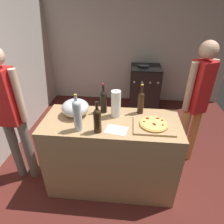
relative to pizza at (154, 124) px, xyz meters
name	(u,v)px	position (x,y,z in m)	size (l,w,h in m)	color
ground_plane	(125,139)	(-0.29, 0.95, -0.97)	(4.03, 3.66, 0.02)	#511E19
kitchen_wall_rear	(130,40)	(-0.29, 2.53, 0.34)	(4.03, 0.10, 2.60)	#BCB7AD
kitchen_wall_left	(3,59)	(-2.05, 0.95, 0.34)	(0.10, 3.66, 2.60)	#BCB7AD
counter	(111,154)	(-0.43, 0.06, -0.49)	(1.45, 0.61, 0.93)	tan
cutting_board	(154,126)	(0.00, 0.00, -0.02)	(0.40, 0.32, 0.02)	tan
pizza	(154,124)	(0.00, 0.00, 0.00)	(0.28, 0.28, 0.03)	tan
mixing_bowl	(75,108)	(-0.83, 0.15, 0.06)	(0.29, 0.29, 0.18)	#B2B2B7
paper_towel_roll	(116,104)	(-0.39, 0.17, 0.12)	(0.10, 0.10, 0.30)	white
wine_bottle_clear	(97,119)	(-0.54, -0.13, 0.11)	(0.07, 0.07, 0.32)	#331E0F
wine_bottle_amber	(141,102)	(-0.13, 0.26, 0.11)	(0.07, 0.07, 0.34)	#331E0F
wine_bottle_green	(103,101)	(-0.53, 0.24, 0.11)	(0.07, 0.07, 0.34)	black
wine_bottle_dark	(77,114)	(-0.73, -0.12, 0.14)	(0.08, 0.08, 0.38)	silver
recipe_sheet	(116,130)	(-0.37, -0.10, -0.03)	(0.21, 0.15, 0.00)	white
stove	(144,87)	(0.05, 2.13, -0.51)	(0.59, 0.59, 0.92)	black
person_in_stripes	(11,112)	(-1.54, 0.08, 0.00)	(0.37, 0.20, 1.66)	slate
person_in_red	(196,101)	(0.56, 0.56, 0.00)	(0.34, 0.27, 1.66)	#D88C4C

